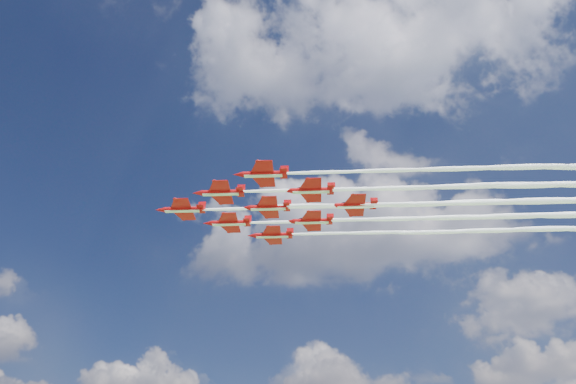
% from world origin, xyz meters
% --- Properties ---
extents(jet_lead, '(112.94, 31.87, 3.03)m').
position_xyz_m(jet_lead, '(33.81, 5.41, 79.93)').
color(jet_lead, '#B90A0C').
extents(jet_row2_port, '(112.94, 31.87, 3.03)m').
position_xyz_m(jet_row2_port, '(45.66, 0.86, 79.93)').
color(jet_row2_port, '#B90A0C').
extents(jet_row2_starb, '(112.94, 31.87, 3.03)m').
position_xyz_m(jet_row2_starb, '(42.28, 14.87, 79.93)').
color(jet_row2_starb, '#B90A0C').
extents(jet_row3_port, '(112.94, 31.87, 3.03)m').
position_xyz_m(jet_row3_port, '(57.52, -3.69, 79.93)').
color(jet_row3_port, '#B90A0C').
extents(jet_row3_centre, '(112.94, 31.87, 3.03)m').
position_xyz_m(jet_row3_centre, '(54.14, 10.31, 79.93)').
color(jet_row3_centre, '#B90A0C').
extents(jet_row3_starb, '(112.94, 31.87, 3.03)m').
position_xyz_m(jet_row3_starb, '(50.76, 24.32, 79.93)').
color(jet_row3_starb, '#B90A0C').
extents(jet_row4_port, '(112.94, 31.87, 3.03)m').
position_xyz_m(jet_row4_port, '(65.99, 5.76, 79.93)').
color(jet_row4_port, '#B90A0C').
extents(jet_row4_starb, '(112.94, 31.87, 3.03)m').
position_xyz_m(jet_row4_starb, '(62.61, 19.77, 79.93)').
color(jet_row4_starb, '#B90A0C').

